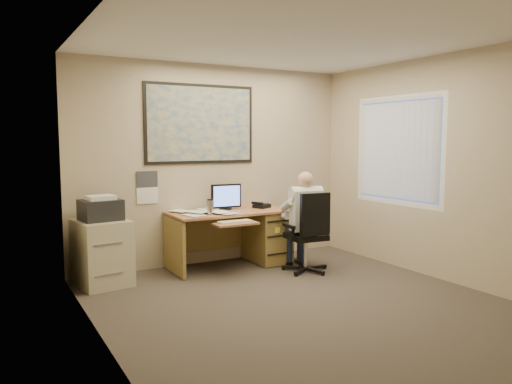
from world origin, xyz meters
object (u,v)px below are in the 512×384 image
filing_cabinet (102,246)px  office_chair (308,249)px  desk (251,231)px  person (305,222)px

filing_cabinet → office_chair: (2.42, -0.72, -0.15)m
desk → office_chair: desk is taller
office_chair → desk: bearing=123.6°
person → filing_cabinet: bearing=176.3°
desk → person: person is taller
office_chair → person: bearing=98.0°
office_chair → person: 0.35m
desk → filing_cabinet: 2.00m
desk → person: size_ratio=1.24×
filing_cabinet → office_chair: size_ratio=1.02×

